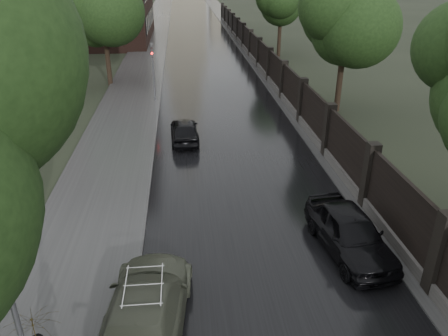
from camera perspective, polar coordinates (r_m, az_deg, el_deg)
fence_right at (r=37.90m, az=5.37°, el=13.45°), size 0.45×75.72×2.70m
tree_left_far at (r=35.02m, az=-15.55°, el=18.73°), size 4.25×4.25×7.39m
tree_right_b at (r=28.47m, az=15.56°, el=16.76°), size 4.08×4.08×7.01m
tree_right_c at (r=45.66m, az=7.46°, el=20.39°), size 4.08×4.08×7.01m
traffic_light at (r=30.14m, az=-9.25°, el=12.82°), size 0.16×0.32×4.00m
volga_sedan at (r=11.94m, az=-10.16°, el=-17.67°), size 2.65×5.32×1.49m
hatchback_left at (r=23.57m, az=-5.19°, el=4.96°), size 1.57×3.67×1.23m
car_right_near at (r=15.10m, az=16.10°, el=-8.07°), size 2.24×4.53×1.49m
pedestrian_umbrella at (r=10.00m, az=-23.49°, el=-19.51°), size 1.28×1.30×2.92m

